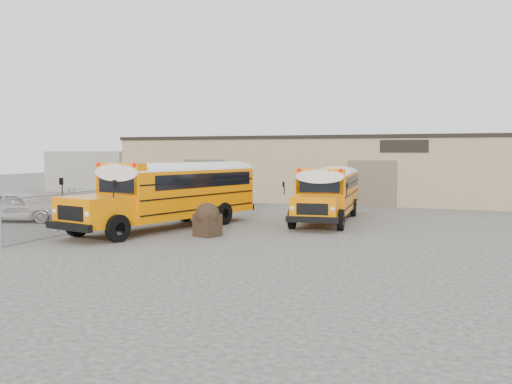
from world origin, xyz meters
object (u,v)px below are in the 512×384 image
(car_white, at_px, (103,201))
(car_dark, at_px, (130,195))
(tarp_bundle, at_px, (207,219))
(car_silver, at_px, (19,206))
(school_bus_right, at_px, (341,183))
(school_bus_left, at_px, (253,183))

(car_white, distance_m, car_dark, 5.02)
(tarp_bundle, distance_m, car_silver, 11.21)
(school_bus_right, bearing_deg, school_bus_left, -127.22)
(school_bus_right, distance_m, car_silver, 18.44)
(car_silver, bearing_deg, car_dark, -19.64)
(car_silver, distance_m, car_dark, 9.83)
(car_silver, xyz_separation_m, car_dark, (0.11, 9.83, -0.12))
(tarp_bundle, bearing_deg, car_silver, 174.24)
(tarp_bundle, relative_size, car_silver, 0.31)
(car_white, bearing_deg, school_bus_right, -59.21)
(car_silver, height_order, car_white, car_silver)
(school_bus_right, xyz_separation_m, car_silver, (-13.89, -12.10, -0.82))
(school_bus_right, distance_m, car_white, 14.32)
(car_dark, bearing_deg, school_bus_left, -105.22)
(school_bus_left, bearing_deg, car_dark, 164.11)
(tarp_bundle, bearing_deg, car_white, 147.66)
(tarp_bundle, xyz_separation_m, car_silver, (-11.16, 1.13, 0.06))
(car_dark, bearing_deg, car_white, -163.50)
(school_bus_left, xyz_separation_m, car_silver, (-10.03, -7.01, -1.01))
(tarp_bundle, relative_size, car_white, 0.29)
(school_bus_right, xyz_separation_m, car_white, (-12.41, -7.10, -0.89))
(car_silver, bearing_deg, tarp_bundle, -114.74)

